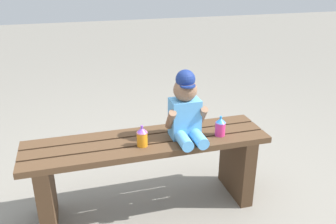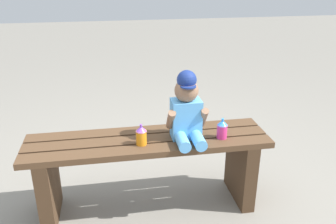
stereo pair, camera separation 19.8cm
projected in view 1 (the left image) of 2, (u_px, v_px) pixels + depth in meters
The scene contains 5 objects.
ground_plane at pixel (149, 207), 2.25m from camera, with size 16.00×16.00×0.00m, color gray.
park_bench at pixel (148, 163), 2.13m from camera, with size 1.42×0.36×0.48m.
child_figure at pixel (186, 109), 2.03m from camera, with size 0.23×0.27×0.40m.
sippy_cup_left at pixel (142, 136), 1.98m from camera, with size 0.06×0.06×0.12m.
sippy_cup_right at pixel (220, 126), 2.10m from camera, with size 0.06×0.06×0.12m.
Camera 1 is at (-0.39, -1.81, 1.43)m, focal length 38.04 mm.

